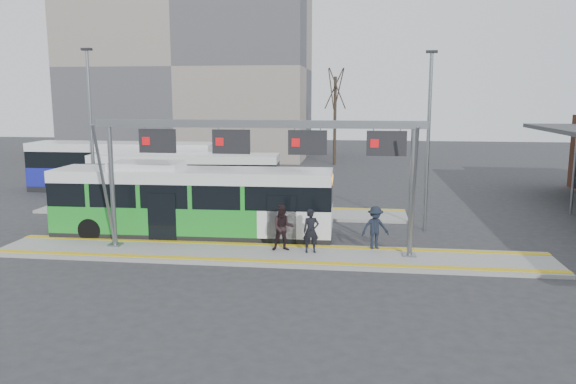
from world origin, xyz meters
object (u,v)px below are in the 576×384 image
passenger_a (311,231)px  passenger_c (375,228)px  gantry (260,147)px  hero_bus (193,203)px  passenger_b (283,228)px

passenger_a → passenger_c: (2.52, 0.83, 0.01)m
passenger_a → gantry: bearing=168.4°
gantry → hero_bus: gantry is taller
passenger_b → passenger_c: size_ratio=1.05×
passenger_b → passenger_c: (3.66, 0.68, -0.05)m
gantry → passenger_a: gantry is taller
hero_bus → passenger_a: (5.51, -2.33, -0.53)m
gantry → passenger_c: bearing=10.6°
passenger_b → passenger_c: passenger_b is taller
hero_bus → passenger_c: (8.03, -1.50, -0.52)m
hero_bus → passenger_b: size_ratio=6.68×
hero_bus → passenger_b: (4.37, -2.18, -0.47)m
passenger_b → passenger_a: bearing=-19.9°
hero_bus → passenger_c: bearing=-12.0°
passenger_a → passenger_b: 1.15m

